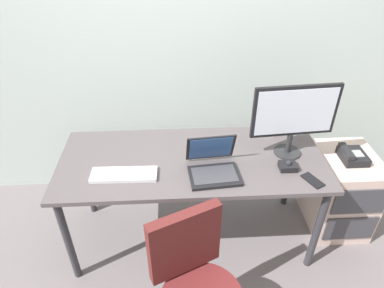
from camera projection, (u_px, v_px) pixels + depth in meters
The scene contains 11 objects.
ground_plane at pixel (192, 234), 2.72m from camera, with size 8.00×8.00×0.00m, color slate.
back_wall at pixel (187, 29), 2.51m from camera, with size 6.00×0.10×2.80m, color #B0BFB9.
desk at pixel (192, 167), 2.33m from camera, with size 1.77×0.75×0.76m.
file_cabinet at pixel (340, 191), 2.66m from camera, with size 0.42×0.53×0.65m.
desk_phone at pixel (352, 156), 2.44m from camera, with size 0.17×0.20×0.09m.
monitor_main at pixel (295, 115), 2.17m from camera, with size 0.55×0.18×0.50m.
keyboard at pixel (124, 174), 2.13m from camera, with size 0.41×0.14×0.03m.
laptop at pixel (213, 165), 2.14m from camera, with size 0.34×0.32×0.23m.
trackball_mouse at pixel (288, 166), 2.18m from camera, with size 0.11×0.09×0.07m.
coffee_mug at pixel (273, 127), 2.52m from camera, with size 0.09×0.08×0.10m.
cell_phone at pixel (313, 180), 2.10m from camera, with size 0.07×0.14×0.01m, color black.
Camera 1 is at (-0.10, -1.81, 2.15)m, focal length 32.04 mm.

